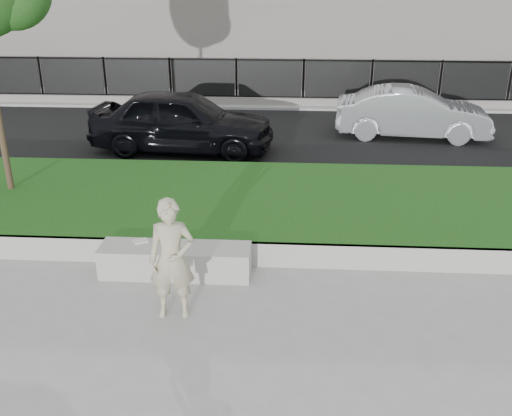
# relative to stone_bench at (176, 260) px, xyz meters

# --- Properties ---
(ground) EXTENTS (90.00, 90.00, 0.00)m
(ground) POSITION_rel_stone_bench_xyz_m (0.47, -0.70, -0.23)
(ground) COLOR gray
(ground) RESTS_ON ground
(grass_bank) EXTENTS (34.00, 4.00, 0.40)m
(grass_bank) POSITION_rel_stone_bench_xyz_m (0.47, 2.30, -0.03)
(grass_bank) COLOR #0D360D
(grass_bank) RESTS_ON ground
(grass_kerb) EXTENTS (34.00, 0.08, 0.40)m
(grass_kerb) POSITION_rel_stone_bench_xyz_m (0.47, 0.34, -0.03)
(grass_kerb) COLOR #9B9891
(grass_kerb) RESTS_ON ground
(street) EXTENTS (34.00, 7.00, 0.04)m
(street) POSITION_rel_stone_bench_xyz_m (0.47, 7.80, -0.21)
(street) COLOR black
(street) RESTS_ON ground
(far_pavement) EXTENTS (34.00, 3.00, 0.12)m
(far_pavement) POSITION_rel_stone_bench_xyz_m (0.47, 12.30, -0.17)
(far_pavement) COLOR gray
(far_pavement) RESTS_ON ground
(iron_fence) EXTENTS (32.00, 0.30, 1.50)m
(iron_fence) POSITION_rel_stone_bench_xyz_m (0.47, 11.30, 0.31)
(iron_fence) COLOR slate
(iron_fence) RESTS_ON far_pavement
(stone_bench) EXTENTS (2.27, 0.57, 0.46)m
(stone_bench) POSITION_rel_stone_bench_xyz_m (0.00, 0.00, 0.00)
(stone_bench) COLOR #9B9891
(stone_bench) RESTS_ON ground
(man) EXTENTS (0.65, 0.47, 1.66)m
(man) POSITION_rel_stone_bench_xyz_m (0.19, -1.08, 0.60)
(man) COLOR tan
(man) RESTS_ON ground
(book) EXTENTS (0.25, 0.23, 0.02)m
(book) POSITION_rel_stone_bench_xyz_m (-0.55, 0.14, 0.24)
(book) COLOR beige
(book) RESTS_ON stone_bench
(car_dark) EXTENTS (4.68, 2.25, 1.54)m
(car_dark) POSITION_rel_stone_bench_xyz_m (-1.00, 6.17, 0.58)
(car_dark) COLOR black
(car_dark) RESTS_ON street
(car_silver) EXTENTS (4.18, 1.83, 1.33)m
(car_silver) POSITION_rel_stone_bench_xyz_m (4.96, 7.84, 0.48)
(car_silver) COLOR #9C9EA5
(car_silver) RESTS_ON street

